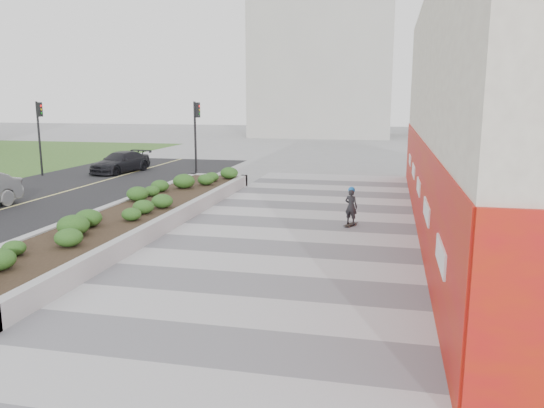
{
  "coord_description": "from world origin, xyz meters",
  "views": [
    {
      "loc": [
        2.94,
        -9.69,
        4.27
      ],
      "look_at": [
        -0.54,
        6.07,
        1.1
      ],
      "focal_mm": 35.0,
      "sensor_mm": 36.0,
      "label": 1
    }
  ],
  "objects_px": {
    "traffic_signal_far": "(39,127)",
    "car_dark": "(120,162)",
    "planter": "(139,212)",
    "traffic_signal_near": "(196,129)",
    "skateboarder": "(351,206)"
  },
  "relations": [
    {
      "from": "traffic_signal_near",
      "to": "car_dark",
      "type": "bearing_deg",
      "value": 162.68
    },
    {
      "from": "traffic_signal_far",
      "to": "car_dark",
      "type": "xyz_separation_m",
      "value": [
        3.69,
        2.22,
        -2.14
      ]
    },
    {
      "from": "planter",
      "to": "traffic_signal_near",
      "type": "height_order",
      "value": "traffic_signal_near"
    },
    {
      "from": "planter",
      "to": "car_dark",
      "type": "relative_size",
      "value": 4.25
    },
    {
      "from": "planter",
      "to": "traffic_signal_far",
      "type": "bearing_deg",
      "value": 137.54
    },
    {
      "from": "traffic_signal_far",
      "to": "skateboarder",
      "type": "bearing_deg",
      "value": -25.7
    },
    {
      "from": "traffic_signal_far",
      "to": "car_dark",
      "type": "height_order",
      "value": "traffic_signal_far"
    },
    {
      "from": "planter",
      "to": "traffic_signal_far",
      "type": "relative_size",
      "value": 4.29
    },
    {
      "from": "traffic_signal_near",
      "to": "traffic_signal_far",
      "type": "xyz_separation_m",
      "value": [
        -9.2,
        -0.5,
        0.0
      ]
    },
    {
      "from": "skateboarder",
      "to": "car_dark",
      "type": "bearing_deg",
      "value": 165.66
    },
    {
      "from": "planter",
      "to": "traffic_signal_near",
      "type": "xyz_separation_m",
      "value": [
        -1.73,
        10.5,
        2.34
      ]
    },
    {
      "from": "traffic_signal_far",
      "to": "car_dark",
      "type": "relative_size",
      "value": 0.99
    },
    {
      "from": "planter",
      "to": "skateboarder",
      "type": "xyz_separation_m",
      "value": [
        7.26,
        1.25,
        0.28
      ]
    },
    {
      "from": "planter",
      "to": "traffic_signal_far",
      "type": "xyz_separation_m",
      "value": [
        -10.93,
        10.0,
        2.34
      ]
    },
    {
      "from": "traffic_signal_far",
      "to": "skateboarder",
      "type": "height_order",
      "value": "traffic_signal_far"
    }
  ]
}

